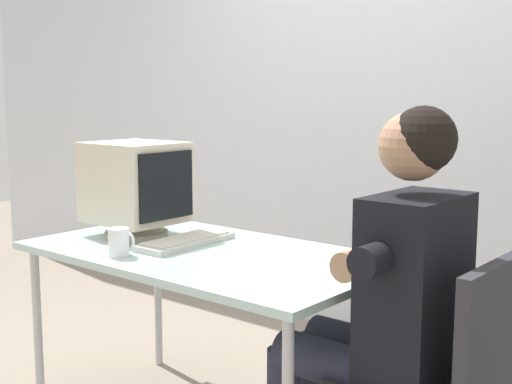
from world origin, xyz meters
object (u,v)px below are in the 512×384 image
at_px(office_chair, 439,380).
at_px(desk_mug, 120,242).
at_px(desk, 206,264).
at_px(keyboard, 186,241).
at_px(crt_monitor, 136,184).
at_px(person_seated, 382,298).

height_order(office_chair, desk_mug, office_chair).
distance_m(desk, desk_mug, 0.34).
distance_m(desk, keyboard, 0.14).
distance_m(desk, crt_monitor, 0.49).
height_order(person_seated, desk_mug, person_seated).
relative_size(desk, crt_monitor, 3.58).
bearing_deg(desk, desk_mug, -121.89).
bearing_deg(office_chair, person_seated, -180.00).
bearing_deg(crt_monitor, desk_mug, -50.14).
height_order(desk, keyboard, keyboard).
distance_m(crt_monitor, keyboard, 0.35).
relative_size(desk, person_seated, 1.09).
bearing_deg(keyboard, desk, -8.79).
bearing_deg(person_seated, office_chair, 0.00).
height_order(desk, desk_mug, desk_mug).
relative_size(office_chair, person_seated, 0.67).
relative_size(crt_monitor, office_chair, 0.45).
height_order(crt_monitor, person_seated, person_seated).
distance_m(office_chair, person_seated, 0.29).
height_order(desk, person_seated, person_seated).
bearing_deg(keyboard, desk_mug, -98.80).
xyz_separation_m(desk, desk_mug, (-0.17, -0.28, 0.11)).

